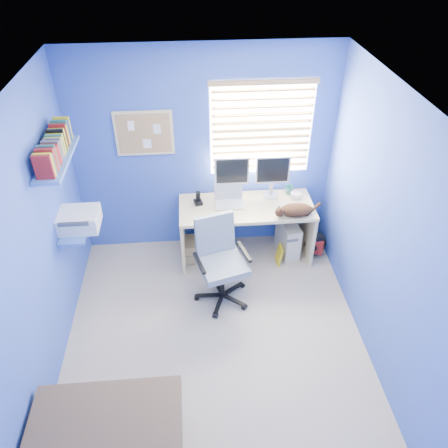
{
  "coord_description": "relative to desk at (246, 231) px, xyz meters",
  "views": [
    {
      "loc": [
        -0.16,
        -2.9,
        3.63
      ],
      "look_at": [
        0.15,
        0.65,
        0.95
      ],
      "focal_mm": 35.0,
      "sensor_mm": 36.0,
      "label": 1
    }
  ],
  "objects": [
    {
      "name": "backpack",
      "position": [
        0.88,
        -0.06,
        -0.21
      ],
      "size": [
        0.32,
        0.28,
        0.32
      ],
      "primitive_type": "ellipsoid",
      "rotation": [
        0.0,
        0.0,
        -0.3
      ],
      "color": "black",
      "rests_on": "floor"
    },
    {
      "name": "ceiling",
      "position": [
        -0.47,
        -1.26,
        2.13
      ],
      "size": [
        3.0,
        3.2,
        0.0
      ],
      "primitive_type": "cube",
      "color": "white",
      "rests_on": "wall_back"
    },
    {
      "name": "wall_right",
      "position": [
        1.03,
        -1.26,
        0.88
      ],
      "size": [
        0.01,
        3.2,
        2.5
      ],
      "primitive_type": "cube",
      "color": "#3654B2",
      "rests_on": "ground"
    },
    {
      "name": "laptop",
      "position": [
        -0.2,
        0.04,
        0.48
      ],
      "size": [
        0.33,
        0.27,
        0.22
      ],
      "primitive_type": "cube",
      "rotation": [
        0.0,
        0.0,
        0.02
      ],
      "color": "silver",
      "rests_on": "desk"
    },
    {
      "name": "monitor_right",
      "position": [
        0.31,
        0.19,
        0.64
      ],
      "size": [
        0.4,
        0.12,
        0.54
      ],
      "primitive_type": "cube",
      "rotation": [
        0.0,
        0.0,
        -0.01
      ],
      "color": "silver",
      "rests_on": "desk"
    },
    {
      "name": "bed_corner",
      "position": [
        -1.36,
        -2.46,
        -0.11
      ],
      "size": [
        1.09,
        0.78,
        0.52
      ],
      "primitive_type": "cube",
      "color": "brown",
      "rests_on": "floor"
    },
    {
      "name": "wall_front",
      "position": [
        -0.47,
        -2.86,
        0.88
      ],
      "size": [
        3.0,
        0.01,
        2.5
      ],
      "primitive_type": "cube",
      "color": "#3654B2",
      "rests_on": "ground"
    },
    {
      "name": "yellow_book",
      "position": [
        0.4,
        -0.19,
        -0.25
      ],
      "size": [
        0.03,
        0.17,
        0.24
      ],
      "primitive_type": "cube",
      "color": "yellow",
      "rests_on": "floor"
    },
    {
      "name": "office_chair",
      "position": [
        -0.36,
        -0.68,
        -0.0
      ],
      "size": [
        0.71,
        0.71,
        0.99
      ],
      "color": "black",
      "rests_on": "floor"
    },
    {
      "name": "drawer_boxes",
      "position": [
        -0.58,
        -0.0,
        -0.23
      ],
      "size": [
        0.35,
        0.28,
        0.27
      ],
      "primitive_type": "cube",
      "color": "tan",
      "rests_on": "floor"
    },
    {
      "name": "cd_spindle",
      "position": [
        0.61,
        0.13,
        0.41
      ],
      "size": [
        0.13,
        0.13,
        0.07
      ],
      "primitive_type": "cylinder",
      "color": "silver",
      "rests_on": "desk"
    },
    {
      "name": "wall_shelves",
      "position": [
        -1.82,
        -0.51,
        1.06
      ],
      "size": [
        0.42,
        0.9,
        1.05
      ],
      "color": "#456EC6",
      "rests_on": "ground"
    },
    {
      "name": "phone",
      "position": [
        -0.56,
        0.1,
        0.45
      ],
      "size": [
        0.11,
        0.13,
        0.17
      ],
      "primitive_type": "cube",
      "rotation": [
        0.0,
        0.0,
        0.22
      ],
      "color": "black",
      "rests_on": "desk"
    },
    {
      "name": "corkboard",
      "position": [
        -1.12,
        0.33,
        1.18
      ],
      "size": [
        0.64,
        0.02,
        0.52
      ],
      "color": "beige",
      "rests_on": "ground"
    },
    {
      "name": "floor",
      "position": [
        -0.47,
        -1.26,
        -0.37
      ],
      "size": [
        3.0,
        3.2,
        0.0
      ],
      "primitive_type": "cube",
      "color": "#AC9F89",
      "rests_on": "ground"
    },
    {
      "name": "wall_back",
      "position": [
        -0.47,
        0.34,
        0.88
      ],
      "size": [
        3.0,
        0.01,
        2.5
      ],
      "primitive_type": "cube",
      "color": "#3654B2",
      "rests_on": "ground"
    },
    {
      "name": "monitor_left",
      "position": [
        -0.16,
        0.21,
        0.64
      ],
      "size": [
        0.4,
        0.13,
        0.54
      ],
      "primitive_type": "cube",
      "rotation": [
        0.0,
        0.0,
        -0.02
      ],
      "color": "silver",
      "rests_on": "desk"
    },
    {
      "name": "wall_left",
      "position": [
        -1.97,
        -1.26,
        0.88
      ],
      "size": [
        0.01,
        3.2,
        2.5
      ],
      "primitive_type": "cube",
      "color": "#3654B2",
      "rests_on": "ground"
    },
    {
      "name": "window_blinds",
      "position": [
        0.18,
        0.31,
        1.18
      ],
      "size": [
        1.15,
        0.05,
        1.1
      ],
      "color": "white",
      "rests_on": "ground"
    },
    {
      "name": "desk",
      "position": [
        0.0,
        0.0,
        0.0
      ],
      "size": [
        1.57,
        0.65,
        0.74
      ],
      "primitive_type": "cube",
      "color": "beige",
      "rests_on": "floor"
    },
    {
      "name": "mug",
      "position": [
        0.55,
        0.23,
        0.42
      ],
      "size": [
        0.1,
        0.09,
        0.1
      ],
      "primitive_type": "imported",
      "color": "#1E625B",
      "rests_on": "desk"
    },
    {
      "name": "tower_pc",
      "position": [
        0.54,
        0.01,
        -0.14
      ],
      "size": [
        0.25,
        0.46,
        0.45
      ],
      "primitive_type": "cube",
      "rotation": [
        0.0,
        0.0,
        0.13
      ],
      "color": "beige",
      "rests_on": "floor"
    },
    {
      "name": "cat",
      "position": [
        0.53,
        -0.22,
        0.44
      ],
      "size": [
        0.42,
        0.28,
        0.14
      ],
      "primitive_type": "ellipsoid",
      "rotation": [
        0.0,
        0.0,
        0.21
      ],
      "color": "black",
      "rests_on": "desk"
    }
  ]
}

